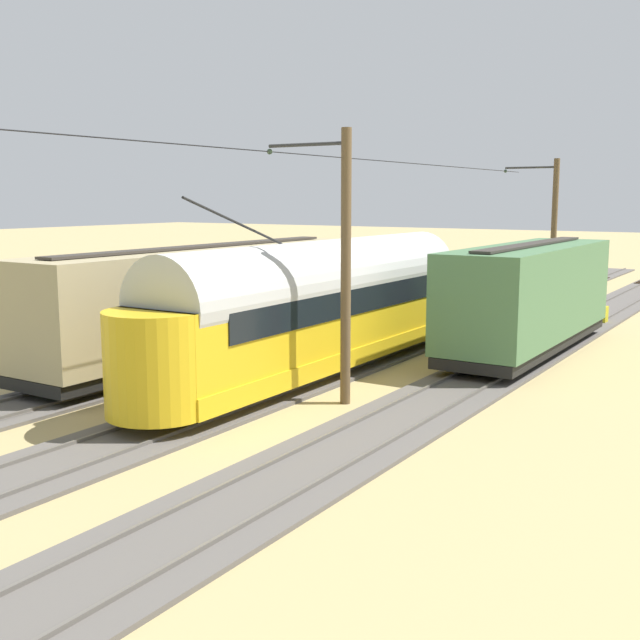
{
  "coord_description": "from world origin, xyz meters",
  "views": [
    {
      "loc": [
        -13.17,
        24.36,
        5.65
      ],
      "look_at": [
        0.02,
        3.52,
        1.77
      ],
      "focal_mm": 43.96,
      "sensor_mm": 36.0,
      "label": 1
    }
  ],
  "objects_px": {
    "coach_far_siding": "(529,295)",
    "catenary_pole_mid_near": "(344,263)",
    "coach_adjacent": "(205,299)",
    "track_end_bumper": "(586,314)",
    "vintage_streetcar": "(323,304)",
    "catenary_pole_foreground": "(552,234)"
  },
  "relations": [
    {
      "from": "vintage_streetcar",
      "to": "coach_adjacent",
      "type": "bearing_deg",
      "value": 4.28
    },
    {
      "from": "vintage_streetcar",
      "to": "catenary_pole_foreground",
      "type": "distance_m",
      "value": 17.08
    },
    {
      "from": "coach_adjacent",
      "to": "track_end_bumper",
      "type": "height_order",
      "value": "coach_adjacent"
    },
    {
      "from": "track_end_bumper",
      "to": "coach_far_siding",
      "type": "bearing_deg",
      "value": 89.97
    },
    {
      "from": "vintage_streetcar",
      "to": "coach_far_siding",
      "type": "xyz_separation_m",
      "value": [
        -4.6,
        -6.66,
        -0.1
      ]
    },
    {
      "from": "coach_far_siding",
      "to": "catenary_pole_mid_near",
      "type": "height_order",
      "value": "catenary_pole_mid_near"
    },
    {
      "from": "catenary_pole_mid_near",
      "to": "track_end_bumper",
      "type": "distance_m",
      "value": 18.47
    },
    {
      "from": "vintage_streetcar",
      "to": "catenary_pole_foreground",
      "type": "relative_size",
      "value": 2.35
    },
    {
      "from": "coach_adjacent",
      "to": "catenary_pole_mid_near",
      "type": "xyz_separation_m",
      "value": [
        -7.03,
        2.45,
        1.72
      ]
    },
    {
      "from": "vintage_streetcar",
      "to": "catenary_pole_foreground",
      "type": "height_order",
      "value": "catenary_pole_foreground"
    },
    {
      "from": "catenary_pole_foreground",
      "to": "coach_adjacent",
      "type": "bearing_deg",
      "value": 67.73
    },
    {
      "from": "catenary_pole_foreground",
      "to": "track_end_bumper",
      "type": "height_order",
      "value": "catenary_pole_foreground"
    },
    {
      "from": "coach_far_siding",
      "to": "track_end_bumper",
      "type": "distance_m",
      "value": 8.73
    },
    {
      "from": "coach_adjacent",
      "to": "coach_far_siding",
      "type": "distance_m",
      "value": 11.56
    },
    {
      "from": "vintage_streetcar",
      "to": "track_end_bumper",
      "type": "bearing_deg",
      "value": -106.83
    },
    {
      "from": "catenary_pole_mid_near",
      "to": "track_end_bumper",
      "type": "height_order",
      "value": "catenary_pole_mid_near"
    },
    {
      "from": "coach_adjacent",
      "to": "coach_far_siding",
      "type": "height_order",
      "value": "same"
    },
    {
      "from": "track_end_bumper",
      "to": "vintage_streetcar",
      "type": "bearing_deg",
      "value": 73.17
    },
    {
      "from": "vintage_streetcar",
      "to": "catenary_pole_foreground",
      "type": "bearing_deg",
      "value": -98.21
    },
    {
      "from": "vintage_streetcar",
      "to": "coach_far_siding",
      "type": "relative_size",
      "value": 1.55
    },
    {
      "from": "catenary_pole_mid_near",
      "to": "coach_far_siding",
      "type": "bearing_deg",
      "value": -102.9
    },
    {
      "from": "coach_far_siding",
      "to": "catenary_pole_mid_near",
      "type": "distance_m",
      "value": 9.86
    }
  ]
}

